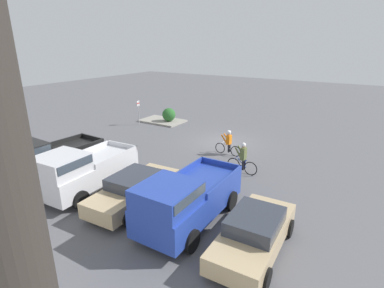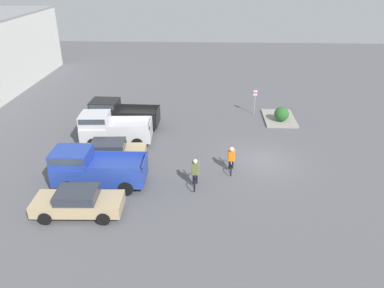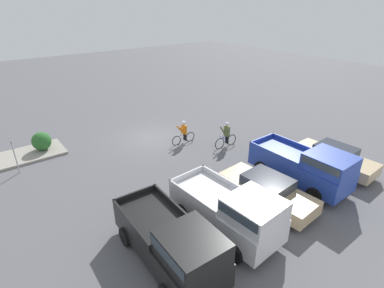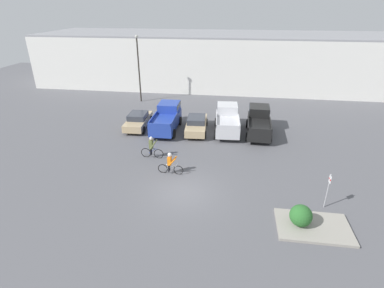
{
  "view_description": "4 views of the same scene",
  "coord_description": "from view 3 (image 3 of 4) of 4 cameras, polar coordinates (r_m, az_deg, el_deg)",
  "views": [
    {
      "loc": [
        -8.92,
        18.48,
        6.81
      ],
      "look_at": [
        -0.16,
        4.56,
        1.2
      ],
      "focal_mm": 28.0,
      "sensor_mm": 36.0,
      "label": 1
    },
    {
      "loc": [
        -21.58,
        3.64,
        11.63
      ],
      "look_at": [
        -0.16,
        4.56,
        1.2
      ],
      "focal_mm": 35.0,
      "sensor_mm": 36.0,
      "label": 2
    },
    {
      "loc": [
        9.38,
        17.08,
        8.78
      ],
      "look_at": [
        -0.16,
        4.56,
        1.2
      ],
      "focal_mm": 28.0,
      "sensor_mm": 36.0,
      "label": 3
    },
    {
      "loc": [
        2.77,
        -15.52,
        10.76
      ],
      "look_at": [
        -0.16,
        4.56,
        1.2
      ],
      "focal_mm": 28.0,
      "sensor_mm": 36.0,
      "label": 4
    }
  ],
  "objects": [
    {
      "name": "pickup_truck_0",
      "position": [
        16.41,
        20.92,
        -3.86
      ],
      "size": [
        2.29,
        5.2,
        2.22
      ],
      "color": "#233D9E",
      "rests_on": "ground_plane"
    },
    {
      "name": "sedan_0",
      "position": [
        18.83,
        25.46,
        -2.35
      ],
      "size": [
        2.06,
        4.53,
        1.41
      ],
      "color": "tan",
      "rests_on": "ground_plane"
    },
    {
      "name": "cyclist_0",
      "position": [
        20.05,
        -1.61,
        2.38
      ],
      "size": [
        1.81,
        0.47,
        1.64
      ],
      "color": "black",
      "rests_on": "ground_plane"
    },
    {
      "name": "pickup_truck_2",
      "position": [
        11.05,
        -3.57,
        -18.23
      ],
      "size": [
        2.3,
        5.19,
        2.18
      ],
      "color": "black",
      "rests_on": "ground_plane"
    },
    {
      "name": "pickup_truck_1",
      "position": [
        12.42,
        7.57,
        -12.45
      ],
      "size": [
        2.49,
        4.98,
        2.24
      ],
      "color": "silver",
      "rests_on": "ground_plane"
    },
    {
      "name": "curb_island",
      "position": [
        21.35,
        -28.27,
        -1.64
      ],
      "size": [
        3.8,
        2.49,
        0.15
      ],
      "primitive_type": "cube",
      "color": "gray",
      "rests_on": "ground_plane"
    },
    {
      "name": "sedan_1",
      "position": [
        14.66,
        14.03,
        -8.5
      ],
      "size": [
        2.15,
        4.77,
        1.42
      ],
      "color": "tan",
      "rests_on": "ground_plane"
    },
    {
      "name": "shrub",
      "position": [
        21.19,
        -26.74,
        0.49
      ],
      "size": [
        1.17,
        1.17,
        1.17
      ],
      "color": "#286028",
      "rests_on": "curb_island"
    },
    {
      "name": "fire_lane_sign",
      "position": [
        18.97,
        -30.83,
        -1.25
      ],
      "size": [
        0.06,
        0.3,
        2.21
      ],
      "color": "#9E9EA3",
      "rests_on": "ground_plane"
    },
    {
      "name": "cyclist_1",
      "position": [
        19.65,
        6.54,
        1.78
      ],
      "size": [
        1.79,
        0.47,
        1.77
      ],
      "color": "black",
      "rests_on": "ground_plane"
    },
    {
      "name": "ground_plane",
      "position": [
        21.37,
        -7.76,
        1.2
      ],
      "size": [
        80.0,
        80.0,
        0.0
      ],
      "primitive_type": "plane",
      "color": "#56565B"
    }
  ]
}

